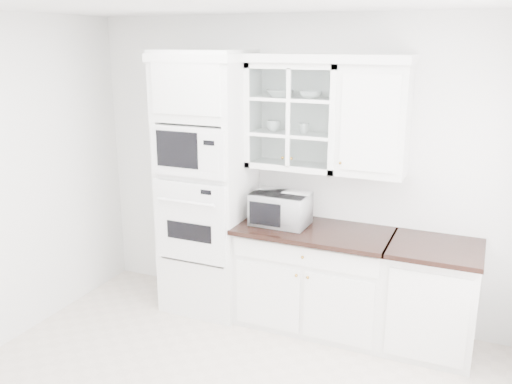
% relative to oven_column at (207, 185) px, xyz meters
% --- Properties ---
extents(room_shell, '(4.00, 3.50, 2.70)m').
position_rel_oven_column_xyz_m(room_shell, '(0.75, -0.99, 0.58)').
color(room_shell, white).
rests_on(room_shell, ground).
extents(oven_column, '(0.76, 0.68, 2.40)m').
position_rel_oven_column_xyz_m(oven_column, '(0.00, 0.00, 0.00)').
color(oven_column, white).
rests_on(oven_column, ground).
extents(base_cabinet_run, '(1.32, 0.67, 0.92)m').
position_rel_oven_column_xyz_m(base_cabinet_run, '(1.03, 0.03, -0.74)').
color(base_cabinet_run, white).
rests_on(base_cabinet_run, ground).
extents(extra_base_cabinet, '(0.72, 0.67, 0.92)m').
position_rel_oven_column_xyz_m(extra_base_cabinet, '(2.03, 0.03, -0.74)').
color(extra_base_cabinet, white).
rests_on(extra_base_cabinet, ground).
extents(upper_cabinet_glass, '(0.80, 0.33, 0.90)m').
position_rel_oven_column_xyz_m(upper_cabinet_glass, '(0.78, 0.17, 0.65)').
color(upper_cabinet_glass, white).
rests_on(upper_cabinet_glass, room_shell).
extents(upper_cabinet_solid, '(0.55, 0.33, 0.90)m').
position_rel_oven_column_xyz_m(upper_cabinet_solid, '(1.46, 0.17, 0.65)').
color(upper_cabinet_solid, white).
rests_on(upper_cabinet_solid, room_shell).
extents(crown_molding, '(2.14, 0.38, 0.07)m').
position_rel_oven_column_xyz_m(crown_molding, '(0.68, 0.14, 1.14)').
color(crown_molding, white).
rests_on(crown_molding, room_shell).
extents(countertop_microwave, '(0.49, 0.41, 0.28)m').
position_rel_oven_column_xyz_m(countertop_microwave, '(0.72, 0.02, -0.14)').
color(countertop_microwave, white).
rests_on(countertop_microwave, base_cabinet_run).
extents(bowl_a, '(0.30, 0.30, 0.06)m').
position_rel_oven_column_xyz_m(bowl_a, '(0.64, 0.16, 0.84)').
color(bowl_a, white).
rests_on(bowl_a, upper_cabinet_glass).
extents(bowl_b, '(0.20, 0.20, 0.06)m').
position_rel_oven_column_xyz_m(bowl_b, '(0.92, 0.16, 0.84)').
color(bowl_b, white).
rests_on(bowl_b, upper_cabinet_glass).
extents(cup_a, '(0.15, 0.15, 0.10)m').
position_rel_oven_column_xyz_m(cup_a, '(0.59, 0.16, 0.56)').
color(cup_a, white).
rests_on(cup_a, upper_cabinet_glass).
extents(cup_b, '(0.10, 0.10, 0.09)m').
position_rel_oven_column_xyz_m(cup_b, '(0.86, 0.17, 0.55)').
color(cup_b, white).
rests_on(cup_b, upper_cabinet_glass).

